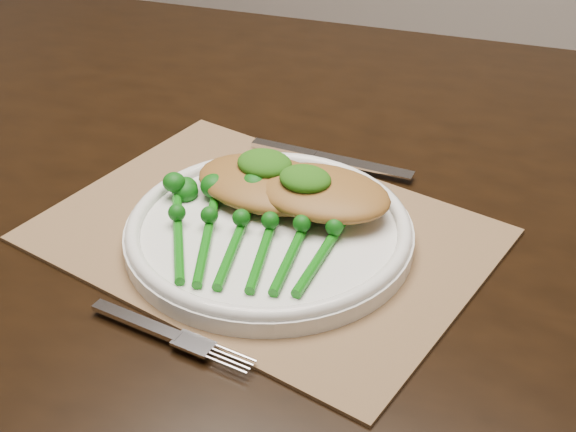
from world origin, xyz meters
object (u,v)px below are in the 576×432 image
at_px(placemat, 264,235).
at_px(dinner_plate, 269,230).
at_px(dining_table, 266,395).
at_px(broccolini_bundle, 251,241).
at_px(chicken_fillet_left, 265,184).

relative_size(placemat, dinner_plate, 1.50).
distance_m(dining_table, broccolini_bundle, 0.44).
bearing_deg(broccolini_bundle, dinner_plate, 70.15).
xyz_separation_m(dining_table, chicken_fillet_left, (0.05, -0.09, 0.41)).
height_order(placemat, dinner_plate, dinner_plate).
height_order(dining_table, placemat, placemat).
bearing_deg(dining_table, broccolini_bundle, -72.90).
height_order(dining_table, broccolini_bundle, broccolini_bundle).
bearing_deg(chicken_fillet_left, dining_table, 122.92).
height_order(chicken_fillet_left, broccolini_bundle, chicken_fillet_left).
height_order(dinner_plate, broccolini_bundle, broccolini_bundle).
distance_m(dining_table, placemat, 0.40).
distance_m(dining_table, dinner_plate, 0.42).
bearing_deg(placemat, dinner_plate, -33.77).
distance_m(placemat, chicken_fillet_left, 0.05).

